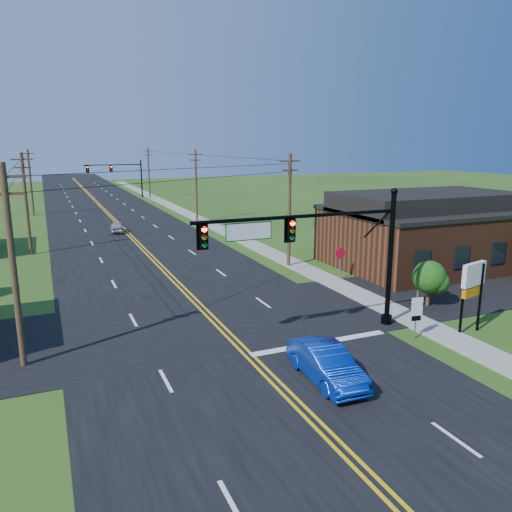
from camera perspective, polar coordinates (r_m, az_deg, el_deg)
name	(u,v)px	position (r m, az deg, el deg)	size (l,w,h in m)	color
ground	(322,436)	(18.23, 7.53, -19.68)	(260.00, 260.00, 0.00)	#244814
road_main	(116,224)	(64.39, -15.66, 3.59)	(16.00, 220.00, 0.04)	black
road_cross	(212,322)	(28.13, -5.05, -7.52)	(70.00, 10.00, 0.04)	black
sidewalk	(223,230)	(57.11, -3.79, 2.94)	(2.00, 160.00, 0.08)	gray
signal_mast_main	(318,246)	(25.00, 7.13, 1.13)	(11.30, 0.60, 7.48)	black
signal_mast_far	(117,173)	(94.12, -15.63, 9.12)	(10.98, 0.60, 7.48)	black
brick_building	(424,237)	(42.55, 18.64, 2.08)	(14.20, 11.20, 4.70)	#552A18
utility_pole_left_a	(13,264)	(23.73, -26.03, -0.79)	(1.80, 0.28, 9.00)	#382B19
utility_pole_left_b	(26,202)	(48.42, -24.80, 5.63)	(1.80, 0.28, 9.00)	#382B19
utility_pole_left_c	(30,181)	(75.32, -24.37, 7.81)	(1.80, 0.28, 9.00)	#382B19
utility_pole_right_a	(289,208)	(39.73, 3.83, 5.46)	(1.80, 0.28, 9.00)	#382B19
utility_pole_right_b	(196,184)	(63.89, -6.86, 8.15)	(1.80, 0.28, 9.00)	#382B19
utility_pole_right_c	(149,172)	(93.01, -12.15, 9.38)	(1.80, 0.28, 9.00)	#382B19
tree_right_back	(329,223)	(46.49, 8.40, 3.77)	(3.00, 3.00, 4.10)	#382B19
shrub_corner	(429,277)	(31.90, 19.20, -2.30)	(2.00, 2.00, 2.86)	#382B19
blue_car	(326,364)	(21.44, 8.02, -12.17)	(1.60, 4.59, 1.51)	#062896
distant_car	(117,227)	(57.79, -15.60, 3.18)	(1.43, 3.56, 1.21)	silver
route_sign	(417,311)	(26.59, 17.88, -6.01)	(0.63, 0.14, 2.53)	slate
stop_sign	(340,256)	(36.76, 9.58, -0.04)	(0.85, 0.11, 2.38)	slate
pylon_sign	(473,282)	(28.15, 23.57, -2.73)	(1.84, 0.70, 3.76)	black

